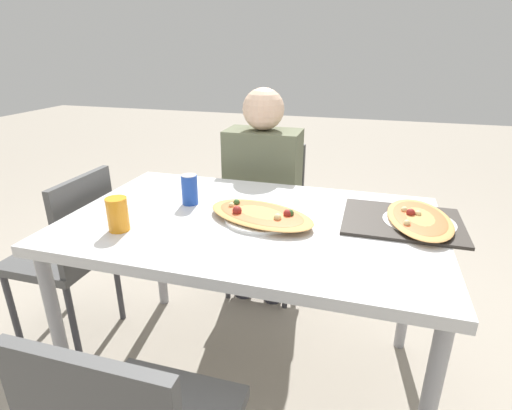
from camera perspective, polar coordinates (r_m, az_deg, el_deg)
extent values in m
plane|color=#9E9384|center=(1.96, -0.56, -22.93)|extent=(14.00, 14.00, 0.00)
cube|color=silver|center=(1.53, -0.66, -2.70)|extent=(1.40, 0.87, 0.04)
cylinder|color=#99999E|center=(1.74, -26.33, -16.50)|extent=(0.05, 0.05, 0.72)
cylinder|color=#99999E|center=(2.25, -13.71, -5.72)|extent=(0.05, 0.05, 0.72)
cylinder|color=#99999E|center=(2.00, 21.02, -10.31)|extent=(0.05, 0.05, 0.72)
cube|color=#4C4C4C|center=(2.29, 1.15, -2.20)|extent=(0.40, 0.40, 0.04)
cube|color=#4C4C4C|center=(2.38, 2.36, 4.31)|extent=(0.38, 0.03, 0.39)
cylinder|color=#38383D|center=(2.22, 4.24, -9.91)|extent=(0.03, 0.03, 0.42)
cylinder|color=#38383D|center=(2.30, -4.15, -8.66)|extent=(0.03, 0.03, 0.42)
cylinder|color=#38383D|center=(2.51, 5.90, -5.95)|extent=(0.03, 0.03, 0.42)
cylinder|color=#38383D|center=(2.58, -1.55, -5.00)|extent=(0.03, 0.03, 0.42)
cube|color=#4C4C4C|center=(2.13, -26.22, -6.63)|extent=(0.40, 0.40, 0.04)
cube|color=#4C4C4C|center=(1.93, -23.17, -1.92)|extent=(0.03, 0.38, 0.39)
cylinder|color=#38383D|center=(2.26, -31.39, -12.93)|extent=(0.03, 0.03, 0.42)
cylinder|color=#38383D|center=(2.45, -25.73, -9.00)|extent=(0.03, 0.03, 0.42)
cylinder|color=#38383D|center=(2.04, -24.60, -15.35)|extent=(0.03, 0.03, 0.42)
cylinder|color=#38383D|center=(2.25, -19.09, -10.71)|extent=(0.03, 0.03, 0.42)
cylinder|color=#2D2D38|center=(2.27, 2.51, -8.53)|extent=(0.10, 0.10, 0.46)
cylinder|color=#2D2D38|center=(2.31, -1.80, -7.91)|extent=(0.10, 0.10, 0.46)
cube|color=#60664C|center=(2.17, 1.00, 4.09)|extent=(0.39, 0.22, 0.51)
sphere|color=beige|center=(2.09, 1.07, 13.54)|extent=(0.21, 0.21, 0.21)
cylinder|color=white|center=(1.51, 0.66, -1.97)|extent=(0.27, 0.27, 0.01)
ellipsoid|color=tan|center=(1.50, 0.66, -1.38)|extent=(0.49, 0.37, 0.02)
ellipsoid|color=#D16033|center=(1.50, 0.66, -1.17)|extent=(0.40, 0.30, 0.01)
sphere|color=maroon|center=(1.49, -2.72, -0.80)|extent=(0.04, 0.04, 0.04)
sphere|color=beige|center=(1.55, -3.52, -0.02)|extent=(0.02, 0.02, 0.02)
sphere|color=#335928|center=(1.48, 4.86, -1.17)|extent=(0.03, 0.03, 0.03)
sphere|color=#335928|center=(1.58, -2.78, 0.38)|extent=(0.03, 0.03, 0.03)
sphere|color=maroon|center=(1.48, 4.55, -1.18)|extent=(0.03, 0.03, 0.03)
sphere|color=beige|center=(1.44, 3.10, -1.78)|extent=(0.03, 0.03, 0.03)
cylinder|color=#1E47B2|center=(1.67, -9.46, 2.15)|extent=(0.07, 0.07, 0.12)
cylinder|color=silver|center=(1.65, -9.59, 4.20)|extent=(0.06, 0.06, 0.00)
cylinder|color=orange|center=(1.49, -19.15, -1.26)|extent=(0.07, 0.07, 0.12)
cube|color=#332D28|center=(1.58, 20.14, -2.19)|extent=(0.43, 0.34, 0.01)
cylinder|color=white|center=(1.59, 22.22, -2.36)|extent=(0.26, 0.26, 0.01)
ellipsoid|color=tan|center=(1.58, 22.31, -1.80)|extent=(0.27, 0.42, 0.02)
ellipsoid|color=#D16033|center=(1.58, 22.34, -1.60)|extent=(0.22, 0.34, 0.01)
sphere|color=maroon|center=(1.58, 21.22, -1.04)|extent=(0.03, 0.03, 0.03)
sphere|color=beige|center=(1.59, 22.14, -1.15)|extent=(0.02, 0.02, 0.02)
sphere|color=beige|center=(1.49, 20.78, -2.43)|extent=(0.02, 0.02, 0.02)
sphere|color=beige|center=(1.61, 20.42, -0.63)|extent=(0.02, 0.02, 0.02)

